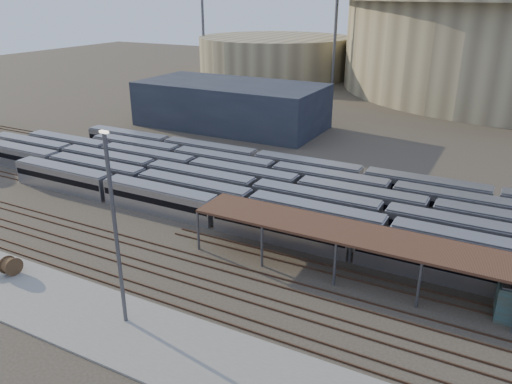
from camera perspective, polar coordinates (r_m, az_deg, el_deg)
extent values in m
plane|color=#383026|center=(56.58, -0.46, -8.89)|extent=(420.00, 420.00, 0.00)
cube|color=gray|center=(48.90, -14.56, -15.07)|extent=(50.00, 9.00, 0.20)
cube|color=#BCBCC1|center=(59.25, 11.14, -5.84)|extent=(112.00, 2.90, 3.60)
cube|color=#BCBCC1|center=(68.20, -0.60, -1.60)|extent=(112.00, 2.90, 3.60)
cube|color=#BCBCC1|center=(72.34, -0.19, -0.18)|extent=(112.00, 2.90, 3.60)
cube|color=#BCBCC1|center=(73.85, 4.83, 0.21)|extent=(112.00, 2.90, 3.60)
cube|color=#BCBCC1|center=(74.13, 15.15, -0.42)|extent=(112.00, 2.90, 3.60)
cube|color=#BCBCC1|center=(79.10, 12.12, 1.27)|extent=(112.00, 2.90, 3.60)
cylinder|color=#515155|center=(60.08, -6.63, -4.40)|extent=(0.30, 0.30, 5.00)
cylinder|color=#515155|center=(64.15, -3.94, -2.53)|extent=(0.30, 0.30, 5.00)
cylinder|color=#515155|center=(56.13, 0.68, -6.23)|extent=(0.30, 0.30, 5.00)
cylinder|color=#515155|center=(60.47, 3.02, -4.10)|extent=(0.30, 0.30, 5.00)
cylinder|color=#515155|center=(53.27, 8.99, -8.18)|extent=(0.30, 0.30, 5.00)
cylinder|color=#515155|center=(57.82, 10.78, -5.76)|extent=(0.30, 0.30, 5.00)
cylinder|color=#515155|center=(51.69, 18.12, -10.10)|extent=(0.30, 0.30, 5.00)
cylinder|color=#515155|center=(56.37, 19.16, -7.43)|extent=(0.30, 0.30, 5.00)
cube|color=#3B1F18|center=(52.51, 23.62, -7.07)|extent=(60.00, 6.00, 0.30)
cube|color=#4C3323|center=(55.22, -1.33, -9.63)|extent=(170.00, 0.12, 0.18)
cube|color=#4C3323|center=(56.35, -0.58, -8.93)|extent=(170.00, 0.12, 0.18)
cube|color=#4C3323|center=(52.31, -3.50, -11.63)|extent=(170.00, 0.12, 0.18)
cube|color=#4C3323|center=(53.39, -2.66, -10.86)|extent=(170.00, 0.12, 0.18)
cube|color=#4C3323|center=(49.56, -5.96, -13.85)|extent=(170.00, 0.12, 0.18)
cube|color=#4C3323|center=(50.57, -5.00, -12.99)|extent=(170.00, 0.12, 0.18)
cylinder|color=#998E68|center=(193.01, 2.19, 15.27)|extent=(56.00, 56.00, 14.00)
cube|color=#1E232D|center=(116.26, -2.88, 9.92)|extent=(42.00, 20.00, 10.00)
cylinder|color=#515155|center=(162.15, 9.06, 17.70)|extent=(1.00, 1.00, 36.00)
cylinder|color=#515155|center=(195.74, -6.08, 18.50)|extent=(1.00, 1.00, 36.00)
cylinder|color=#515155|center=(205.80, 19.45, 17.61)|extent=(1.00, 1.00, 36.00)
cylinder|color=brown|center=(61.10, -26.23, -7.57)|extent=(1.45, 2.21, 2.06)
cylinder|color=#515155|center=(45.44, -15.72, -4.63)|extent=(0.36, 0.36, 18.16)
cube|color=#FFF2CC|center=(42.30, -16.98, 6.59)|extent=(0.81, 0.32, 0.20)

